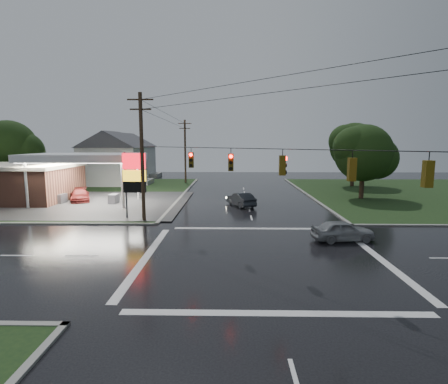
{
  "coord_description": "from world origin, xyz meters",
  "views": [
    {
      "loc": [
        -1.91,
        -20.33,
        6.89
      ],
      "look_at": [
        -2.43,
        6.71,
        3.0
      ],
      "focal_mm": 28.0,
      "sensor_mm": 36.0,
      "label": 1
    }
  ],
  "objects_px": {
    "tree_ne_far": "(355,147)",
    "car_north": "(241,199)",
    "utility_pole_nw": "(142,156)",
    "utility_pole_n": "(185,151)",
    "house_far": "(129,155)",
    "car_crossing": "(343,231)",
    "car_pump": "(80,195)",
    "tree_ne_near": "(365,153)",
    "tree_nw_behind": "(10,147)",
    "pylon_sign": "(134,174)",
    "gas_station": "(27,179)",
    "house_near": "(113,157)"
  },
  "relations": [
    {
      "from": "car_north",
      "to": "house_near",
      "type": "bearing_deg",
      "value": -67.62
    },
    {
      "from": "utility_pole_nw",
      "to": "house_far",
      "type": "xyz_separation_m",
      "value": [
        -12.45,
        38.5,
        -1.32
      ]
    },
    {
      "from": "utility_pole_nw",
      "to": "house_far",
      "type": "distance_m",
      "value": 40.48
    },
    {
      "from": "gas_station",
      "to": "tree_ne_near",
      "type": "distance_m",
      "value": 40.0
    },
    {
      "from": "gas_station",
      "to": "utility_pole_nw",
      "type": "relative_size",
      "value": 2.38
    },
    {
      "from": "utility_pole_n",
      "to": "tree_ne_near",
      "type": "xyz_separation_m",
      "value": [
        23.64,
        -16.01,
        0.09
      ]
    },
    {
      "from": "house_near",
      "to": "house_far",
      "type": "relative_size",
      "value": 1.0
    },
    {
      "from": "tree_nw_behind",
      "to": "car_north",
      "type": "xyz_separation_m",
      "value": [
        33.04,
        -13.09,
        -5.44
      ]
    },
    {
      "from": "house_far",
      "to": "car_north",
      "type": "distance_m",
      "value": 37.79
    },
    {
      "from": "car_pump",
      "to": "car_north",
      "type": "bearing_deg",
      "value": -31.82
    },
    {
      "from": "pylon_sign",
      "to": "utility_pole_n",
      "type": "height_order",
      "value": "utility_pole_n"
    },
    {
      "from": "tree_ne_near",
      "to": "pylon_sign",
      "type": "bearing_deg",
      "value": -154.99
    },
    {
      "from": "pylon_sign",
      "to": "car_crossing",
      "type": "distance_m",
      "value": 18.12
    },
    {
      "from": "tree_ne_far",
      "to": "car_north",
      "type": "height_order",
      "value": "tree_ne_far"
    },
    {
      "from": "house_far",
      "to": "tree_ne_far",
      "type": "relative_size",
      "value": 1.13
    },
    {
      "from": "tree_nw_behind",
      "to": "tree_ne_far",
      "type": "relative_size",
      "value": 1.02
    },
    {
      "from": "utility_pole_nw",
      "to": "tree_nw_behind",
      "type": "bearing_deg",
      "value": 139.9
    },
    {
      "from": "utility_pole_n",
      "to": "car_north",
      "type": "distance_m",
      "value": 23.3
    },
    {
      "from": "utility_pole_nw",
      "to": "car_north",
      "type": "height_order",
      "value": "utility_pole_nw"
    },
    {
      "from": "pylon_sign",
      "to": "tree_ne_near",
      "type": "bearing_deg",
      "value": 25.01
    },
    {
      "from": "utility_pole_nw",
      "to": "tree_ne_near",
      "type": "height_order",
      "value": "utility_pole_nw"
    },
    {
      "from": "tree_nw_behind",
      "to": "car_crossing",
      "type": "bearing_deg",
      "value": -33.54
    },
    {
      "from": "utility_pole_n",
      "to": "car_crossing",
      "type": "xyz_separation_m",
      "value": [
        15.44,
        -34.37,
        -4.74
      ]
    },
    {
      "from": "utility_pole_nw",
      "to": "house_far",
      "type": "relative_size",
      "value": 1.0
    },
    {
      "from": "tree_nw_behind",
      "to": "car_crossing",
      "type": "height_order",
      "value": "tree_nw_behind"
    },
    {
      "from": "tree_ne_far",
      "to": "gas_station",
      "type": "bearing_deg",
      "value": -161.54
    },
    {
      "from": "tree_ne_near",
      "to": "car_north",
      "type": "relative_size",
      "value": 2.01
    },
    {
      "from": "tree_ne_near",
      "to": "tree_ne_far",
      "type": "height_order",
      "value": "tree_ne_far"
    },
    {
      "from": "house_far",
      "to": "car_crossing",
      "type": "height_order",
      "value": "house_far"
    },
    {
      "from": "utility_pole_n",
      "to": "tree_ne_far",
      "type": "bearing_deg",
      "value": -8.55
    },
    {
      "from": "house_near",
      "to": "house_far",
      "type": "xyz_separation_m",
      "value": [
        -1.0,
        12.0,
        0.0
      ]
    },
    {
      "from": "utility_pole_nw",
      "to": "car_crossing",
      "type": "height_order",
      "value": "utility_pole_nw"
    },
    {
      "from": "pylon_sign",
      "to": "car_north",
      "type": "height_order",
      "value": "pylon_sign"
    },
    {
      "from": "gas_station",
      "to": "car_crossing",
      "type": "relative_size",
      "value": 6.1
    },
    {
      "from": "house_near",
      "to": "tree_ne_near",
      "type": "xyz_separation_m",
      "value": [
        35.09,
        -14.01,
        1.16
      ]
    },
    {
      "from": "gas_station",
      "to": "house_near",
      "type": "height_order",
      "value": "house_near"
    },
    {
      "from": "tree_ne_near",
      "to": "car_north",
      "type": "xyz_separation_m",
      "value": [
        -14.94,
        -5.09,
        -4.82
      ]
    },
    {
      "from": "gas_station",
      "to": "tree_ne_near",
      "type": "bearing_deg",
      "value": 3.3
    },
    {
      "from": "car_north",
      "to": "car_crossing",
      "type": "relative_size",
      "value": 1.04
    },
    {
      "from": "pylon_sign",
      "to": "utility_pole_n",
      "type": "bearing_deg",
      "value": 87.92
    },
    {
      "from": "car_pump",
      "to": "pylon_sign",
      "type": "bearing_deg",
      "value": -68.89
    },
    {
      "from": "tree_ne_far",
      "to": "car_pump",
      "type": "height_order",
      "value": "tree_ne_far"
    },
    {
      "from": "utility_pole_nw",
      "to": "tree_ne_near",
      "type": "distance_m",
      "value": 26.74
    },
    {
      "from": "utility_pole_nw",
      "to": "house_near",
      "type": "relative_size",
      "value": 1.0
    },
    {
      "from": "house_far",
      "to": "car_pump",
      "type": "distance_m",
      "value": 28.74
    },
    {
      "from": "house_far",
      "to": "tree_ne_far",
      "type": "xyz_separation_m",
      "value": [
        39.1,
        -14.01,
        1.77
      ]
    },
    {
      "from": "house_far",
      "to": "gas_station",
      "type": "bearing_deg",
      "value": -97.5
    },
    {
      "from": "utility_pole_n",
      "to": "car_pump",
      "type": "bearing_deg",
      "value": -118.56
    },
    {
      "from": "utility_pole_n",
      "to": "house_far",
      "type": "xyz_separation_m",
      "value": [
        -12.45,
        10.0,
        -1.06
      ]
    },
    {
      "from": "utility_pole_nw",
      "to": "utility_pole_n",
      "type": "height_order",
      "value": "utility_pole_nw"
    }
  ]
}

